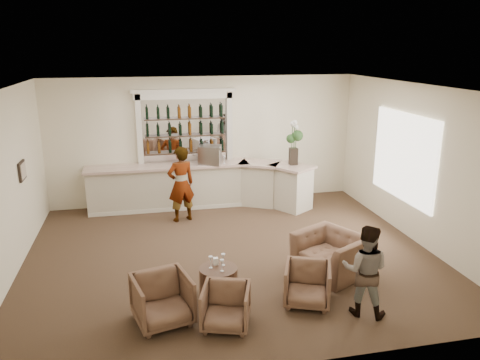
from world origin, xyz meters
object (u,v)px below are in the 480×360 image
armchair_left (162,300)px  armchair_right (307,284)px  cocktail_table (218,282)px  armchair_center (226,307)px  bar_counter (202,186)px  espresso_machine (210,155)px  guest (365,270)px  flower_vase (294,140)px  sommelier (181,184)px  armchair_far (331,254)px

armchair_left → armchair_right: armchair_left is taller
cocktail_table → armchair_center: size_ratio=0.90×
bar_counter → espresso_machine: espresso_machine is taller
guest → armchair_right: size_ratio=1.98×
flower_vase → bar_counter: bearing=167.3°
armchair_left → espresso_machine: bearing=59.6°
sommelier → armchair_center: (0.22, -4.56, -0.58)m
guest → armchair_far: bearing=-60.8°
cocktail_table → armchair_right: 1.47m
guest → armchair_right: guest is taller
armchair_right → guest: bearing=-9.8°
sommelier → armchair_far: sommelier is taller
armchair_right → sommelier: bearing=132.9°
bar_counter → guest: guest is taller
cocktail_table → armchair_far: bearing=9.2°
guest → bar_counter: bearing=-41.7°
cocktail_table → guest: bearing=-25.6°
bar_counter → armchair_center: (-0.38, -5.44, -0.25)m
guest → armchair_far: guest is taller
armchair_far → espresso_machine: size_ratio=2.15×
cocktail_table → guest: size_ratio=0.44×
armchair_right → flower_vase: flower_vase is taller
bar_counter → espresso_machine: bearing=-5.0°
armchair_center → flower_vase: flower_vase is taller
armchair_right → armchair_far: (0.78, 0.90, 0.04)m
armchair_right → espresso_machine: espresso_machine is taller
bar_counter → sommelier: size_ratio=3.16×
bar_counter → sommelier: bearing=-124.4°
espresso_machine → flower_vase: bearing=4.9°
armchair_center → espresso_machine: size_ratio=1.31×
armchair_far → sommelier: bearing=-172.4°
bar_counter → guest: bearing=-72.3°
armchair_far → flower_vase: 3.96m
bar_counter → armchair_center: bar_counter is taller
armchair_center → flower_vase: 5.78m
armchair_right → espresso_machine: 5.23m
guest → espresso_machine: 5.77m
armchair_center → cocktail_table: bearing=105.1°
sommelier → flower_vase: flower_vase is taller
armchair_center → armchair_right: 1.45m
cocktail_table → espresso_machine: bearing=82.9°
armchair_center → armchair_far: 2.52m
sommelier → armchair_left: bearing=63.3°
armchair_center → espresso_machine: (0.61, 5.42, 1.06)m
bar_counter → armchair_left: bar_counter is taller
guest → armchair_right: 0.96m
sommelier → armchair_right: size_ratio=2.45×
bar_counter → cocktail_table: (-0.34, -4.53, -0.32)m
guest → flower_vase: 5.16m
flower_vase → armchair_far: bearing=-97.4°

